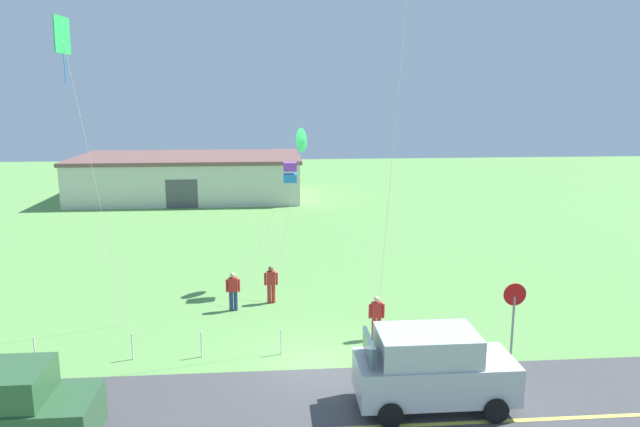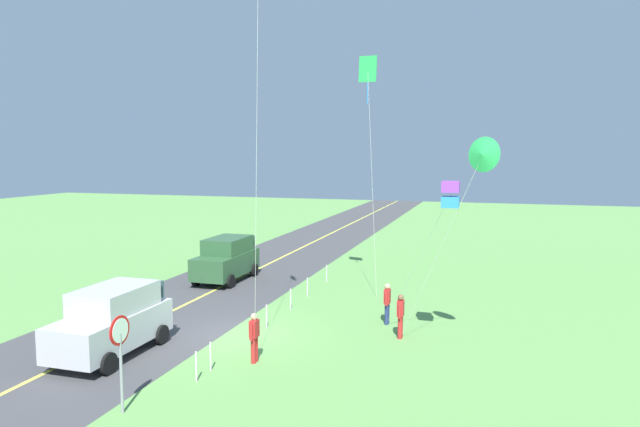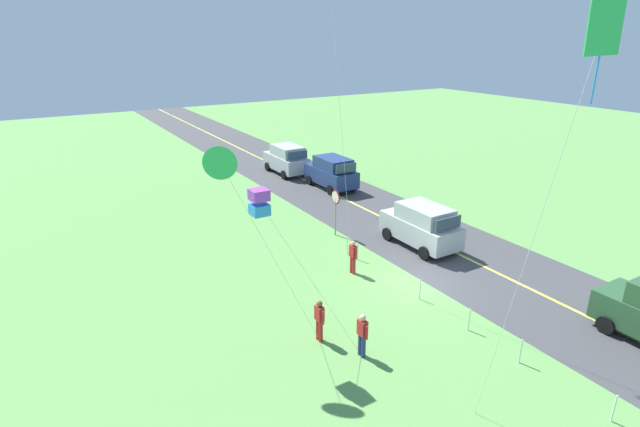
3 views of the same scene
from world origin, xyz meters
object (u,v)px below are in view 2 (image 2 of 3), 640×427
(person_adult_companion, at_px, (387,302))
(stop_sign, at_px, (120,345))
(person_child_watcher, at_px, (400,315))
(kite_blue_mid, at_px, (450,195))
(person_adult_near, at_px, (254,336))
(car_parked_west_near, at_px, (226,259))
(kite_green_far, at_px, (368,74))
(car_suv_foreground, at_px, (112,320))
(kite_yellow_high, at_px, (483,155))

(person_adult_companion, bearing_deg, stop_sign, -2.79)
(person_child_watcher, height_order, kite_blue_mid, kite_blue_mid)
(person_adult_companion, height_order, kite_blue_mid, kite_blue_mid)
(stop_sign, height_order, person_child_watcher, stop_sign)
(person_adult_near, distance_m, kite_blue_mid, 7.80)
(person_child_watcher, bearing_deg, stop_sign, 91.65)
(car_parked_west_near, distance_m, kite_green_far, 11.80)
(car_parked_west_near, bearing_deg, car_suv_foreground, 7.02)
(person_adult_near, bearing_deg, car_parked_west_near, -171.52)
(person_adult_near, xyz_separation_m, person_child_watcher, (-3.74, 4.05, 0.00))
(person_adult_companion, distance_m, kite_blue_mid, 5.61)
(kite_green_far, bearing_deg, person_adult_near, -7.06)
(person_child_watcher, relative_size, kite_yellow_high, 0.22)
(stop_sign, bearing_deg, person_adult_companion, 151.90)
(car_parked_west_near, xyz_separation_m, person_adult_near, (10.32, 6.12, -0.29))
(kite_yellow_high, bearing_deg, kite_blue_mid, -122.46)
(stop_sign, height_order, kite_green_far, kite_green_far)
(stop_sign, bearing_deg, kite_blue_mid, 133.21)
(stop_sign, distance_m, person_adult_near, 4.71)
(car_suv_foreground, relative_size, kite_blue_mid, 0.77)
(car_suv_foreground, xyz_separation_m, person_adult_near, (-0.72, 4.76, -0.29))
(stop_sign, distance_m, kite_green_far, 17.30)
(person_adult_companion, height_order, kite_yellow_high, kite_yellow_high)
(stop_sign, height_order, person_adult_companion, stop_sign)
(car_suv_foreground, bearing_deg, kite_blue_mid, 108.76)
(person_child_watcher, relative_size, kite_blue_mid, 0.28)
(person_adult_near, xyz_separation_m, kite_yellow_high, (-2.22, 6.75, 5.71))
(person_adult_near, bearing_deg, kite_green_far, 150.75)
(car_parked_west_near, bearing_deg, stop_sign, 16.50)
(person_adult_companion, xyz_separation_m, person_child_watcher, (1.53, 0.76, 0.00))
(car_parked_west_near, relative_size, person_adult_companion, 2.75)
(person_child_watcher, bearing_deg, person_adult_near, 80.57)
(car_parked_west_near, relative_size, stop_sign, 1.72)
(car_suv_foreground, xyz_separation_m, person_adult_companion, (-5.99, 8.04, -0.29))
(person_adult_companion, relative_size, person_child_watcher, 1.00)
(car_parked_west_near, bearing_deg, kite_blue_mid, 57.85)
(car_parked_west_near, bearing_deg, kite_yellow_high, 57.83)
(car_parked_west_near, distance_m, person_adult_companion, 10.68)
(person_child_watcher, distance_m, kite_blue_mid, 4.82)
(car_suv_foreground, relative_size, person_adult_near, 2.75)
(kite_blue_mid, xyz_separation_m, kite_green_far, (-7.62, -4.47, 5.06))
(car_parked_west_near, xyz_separation_m, kite_blue_mid, (7.47, 11.88, 4.12))
(stop_sign, bearing_deg, kite_green_far, 168.12)
(car_parked_west_near, bearing_deg, kite_green_far, 91.19)
(person_adult_near, bearing_deg, stop_sign, -45.12)
(kite_blue_mid, bearing_deg, kite_green_far, -149.63)
(person_adult_companion, bearing_deg, kite_green_far, -133.75)
(person_adult_near, relative_size, kite_yellow_high, 0.22)
(car_suv_foreground, relative_size, kite_green_far, 0.39)
(car_suv_foreground, distance_m, person_adult_near, 4.82)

